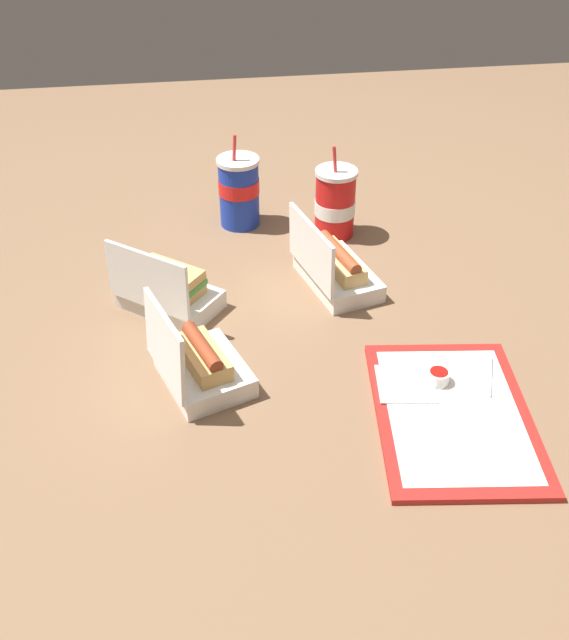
{
  "coord_description": "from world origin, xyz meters",
  "views": [
    {
      "loc": [
        1.07,
        -0.16,
        0.86
      ],
      "look_at": [
        -0.01,
        -0.0,
        0.05
      ],
      "focal_mm": 40.0,
      "sensor_mm": 36.0,
      "label": 1
    }
  ],
  "objects": [
    {
      "name": "soda_cup_right",
      "position": [
        -0.49,
        -0.04,
        0.09
      ],
      "size": [
        0.1,
        0.1,
        0.23
      ],
      "color": "#1938B7",
      "rests_on": "ground_plane"
    },
    {
      "name": "plastic_fork",
      "position": [
        0.17,
        0.34,
        0.02
      ],
      "size": [
        0.11,
        0.05,
        0.0
      ],
      "primitive_type": "cube",
      "rotation": [
        0.0,
        0.0,
        -0.39
      ],
      "color": "white",
      "rests_on": "food_tray"
    },
    {
      "name": "soda_cup_center",
      "position": [
        -0.41,
        0.18,
        0.08
      ],
      "size": [
        0.1,
        0.1,
        0.23
      ],
      "color": "red",
      "rests_on": "ground_plane"
    },
    {
      "name": "clamshell_hotdog_center",
      "position": [
        0.09,
        -0.17,
        0.04
      ],
      "size": [
        0.21,
        0.19,
        0.17
      ],
      "color": "white",
      "rests_on": "ground_plane"
    },
    {
      "name": "ground_plane",
      "position": [
        0.0,
        0.0,
        0.0
      ],
      "size": [
        3.2,
        3.2,
        0.0
      ],
      "primitive_type": "plane",
      "color": "brown"
    },
    {
      "name": "food_tray",
      "position": [
        0.24,
        0.25,
        0.01
      ],
      "size": [
        0.4,
        0.31,
        0.01
      ],
      "color": "red",
      "rests_on": "ground_plane"
    },
    {
      "name": "ketchup_cup",
      "position": [
        0.16,
        0.25,
        0.03
      ],
      "size": [
        0.04,
        0.04,
        0.02
      ],
      "color": "white",
      "rests_on": "food_tray"
    },
    {
      "name": "clamshell_sandwich_front",
      "position": [
        -0.15,
        -0.22,
        0.04
      ],
      "size": [
        0.22,
        0.23,
        0.16
      ],
      "color": "white",
      "rests_on": "ground_plane"
    },
    {
      "name": "napkin_stack",
      "position": [
        0.16,
        0.19,
        0.02
      ],
      "size": [
        0.11,
        0.11,
        0.0
      ],
      "primitive_type": "cube",
      "rotation": [
        0.0,
        0.0,
        -0.14
      ],
      "color": "white",
      "rests_on": "food_tray"
    },
    {
      "name": "clamshell_hotdog_right",
      "position": [
        -0.19,
        0.13,
        0.04
      ],
      "size": [
        0.23,
        0.18,
        0.16
      ],
      "color": "white",
      "rests_on": "ground_plane"
    }
  ]
}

